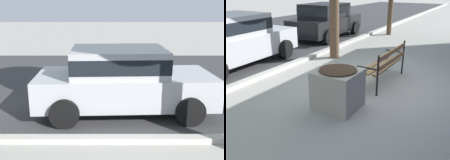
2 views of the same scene
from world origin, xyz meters
TOP-DOWN VIEW (x-y plane):
  - street_surface at (0.00, 7.50)m, footprint 60.00×9.00m
  - curb_stone at (0.00, 2.90)m, footprint 60.00×0.20m
  - parked_car_silver at (-0.87, 4.44)m, footprint 4.16×2.05m

SIDE VIEW (x-z plane):
  - street_surface at x=0.00m, z-range 0.00..0.01m
  - curb_stone at x=0.00m, z-range 0.00..0.12m
  - parked_car_silver at x=-0.87m, z-range 0.06..1.62m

